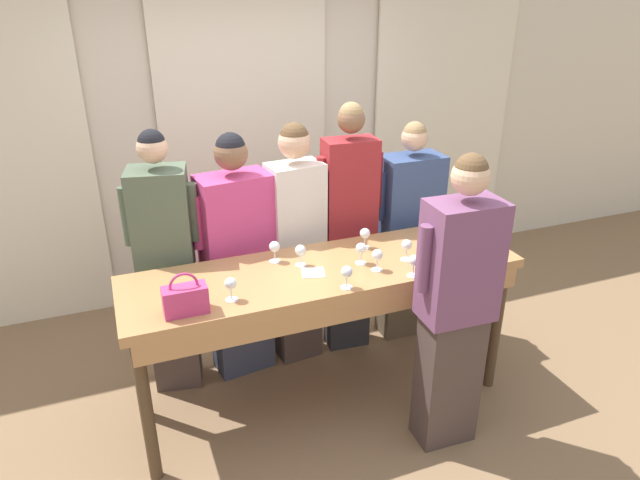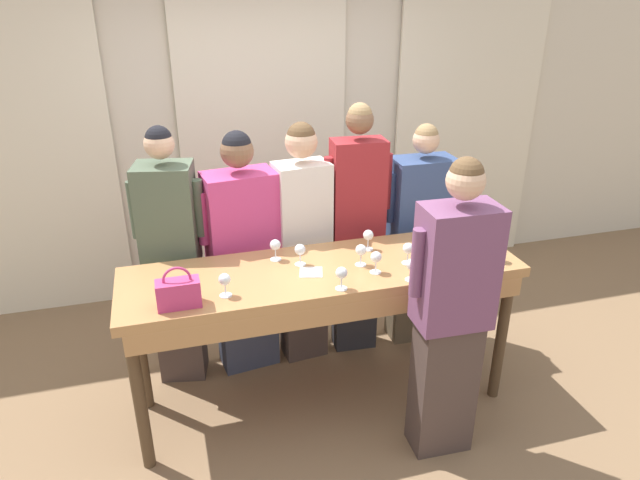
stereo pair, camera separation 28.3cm
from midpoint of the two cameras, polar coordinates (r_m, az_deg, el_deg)
name	(u,v)px [view 1 (the left image)]	position (r m, az deg, el deg)	size (l,w,h in m)	color
ground_plane	(324,399)	(3.92, -1.78, -15.67)	(18.00, 18.00, 0.00)	#846647
wall_back	(243,129)	(4.90, -9.35, 10.84)	(12.00, 0.06, 2.80)	beige
curtain_panel_center	(246,138)	(4.85, -9.13, 10.04)	(1.40, 0.03, 2.69)	#EFE5C6
curtain_panel_right	(442,120)	(5.55, 10.67, 11.73)	(1.40, 0.03, 2.69)	#EFE5C6
tasting_bar	(325,285)	(3.40, -1.84, -4.58)	(2.37, 0.68, 0.98)	#B27F4C
wine_bottle	(446,242)	(3.45, 10.19, -0.24)	(0.08, 0.08, 0.34)	black
handbag	(185,299)	(3.00, -15.99, -5.74)	(0.22, 0.11, 0.23)	#C63870
wine_glass_front_left	(231,284)	(3.05, -11.57, -4.44)	(0.07, 0.07, 0.13)	white
wine_glass_front_mid	(492,240)	(3.61, 14.70, -0.06)	(0.07, 0.07, 0.13)	white
wine_glass_front_right	(300,251)	(3.36, -4.38, -1.18)	(0.07, 0.07, 0.13)	white
wine_glass_center_left	(377,256)	(3.30, 3.33, -1.63)	(0.07, 0.07, 0.13)	white
wine_glass_center_mid	(414,261)	(3.26, 6.92, -2.20)	(0.07, 0.07, 0.13)	white
wine_glass_center_right	(274,248)	(3.42, -6.94, -0.80)	(0.07, 0.07, 0.13)	white
wine_glass_back_left	(361,249)	(3.38, 1.75, -0.98)	(0.07, 0.07, 0.13)	white
wine_glass_back_mid	(347,273)	(3.11, 0.09, -3.36)	(0.07, 0.07, 0.13)	white
wine_glass_back_right	(365,234)	(3.58, 2.27, 0.53)	(0.07, 0.07, 0.13)	white
wine_glass_near_host	(407,246)	(3.44, 6.36, -0.63)	(0.07, 0.07, 0.13)	white
napkin	(313,273)	(3.31, -3.15, -3.32)	(0.16, 0.16, 0.00)	white
guest_olive_jacket	(167,265)	(3.76, -17.20, -2.42)	(0.47, 0.34, 1.76)	#473833
guest_pink_top	(238,258)	(3.82, -10.34, -1.86)	(0.57, 0.33, 1.70)	#383D51
guest_cream_sweater	(296,243)	(3.88, -4.48, -0.29)	(0.47, 0.27, 1.73)	#473833
guest_striped_shirt	(349,228)	(3.98, 0.85, 1.14)	(0.47, 0.24, 1.83)	#28282D
guest_navy_coat	(408,233)	(4.22, 6.90, 0.62)	(0.55, 0.27, 1.66)	brown
host_pouring	(456,307)	(3.18, 10.94, -6.66)	(0.51, 0.27, 1.77)	#473833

